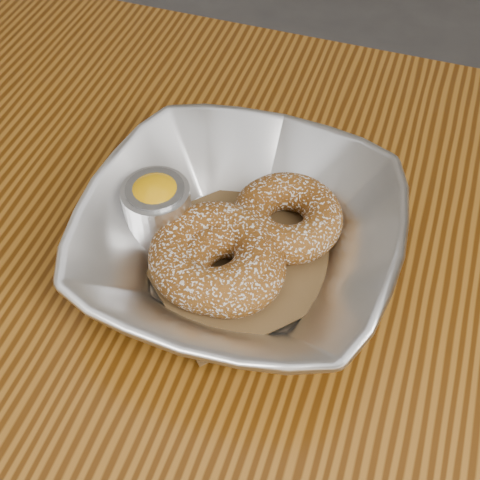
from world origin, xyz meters
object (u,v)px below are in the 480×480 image
(donut_extra, at_px, (214,256))
(donut_front, at_px, (229,267))
(table, at_px, (325,430))
(donut_back, at_px, (287,217))
(ramekin, at_px, (157,207))
(serving_bowl, at_px, (240,240))

(donut_extra, bearing_deg, donut_front, -20.75)
(donut_extra, bearing_deg, table, -24.61)
(donut_back, relative_size, donut_extra, 0.89)
(table, xyz_separation_m, donut_back, (-0.07, 0.11, 0.12))
(donut_extra, bearing_deg, donut_back, 54.34)
(ramekin, bearing_deg, table, -24.46)
(serving_bowl, xyz_separation_m, donut_extra, (-0.01, -0.02, -0.00))
(table, bearing_deg, donut_back, 123.01)
(donut_back, bearing_deg, serving_bowl, -125.74)
(serving_bowl, relative_size, donut_front, 2.81)
(table, xyz_separation_m, ramekin, (-0.17, 0.08, 0.14))
(table, xyz_separation_m, donut_front, (-0.10, 0.05, 0.12))
(table, height_order, donut_back, donut_back)
(donut_back, distance_m, ramekin, 0.10)
(donut_front, bearing_deg, donut_back, 65.94)
(table, xyz_separation_m, donut_extra, (-0.11, 0.05, 0.13))
(donut_back, xyz_separation_m, donut_extra, (-0.04, -0.06, 0.00))
(table, distance_m, donut_extra, 0.18)
(donut_front, xyz_separation_m, donut_extra, (-0.01, 0.01, 0.00))
(donut_front, bearing_deg, ramekin, 156.45)
(table, relative_size, donut_back, 13.33)
(table, distance_m, donut_back, 0.18)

